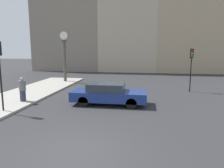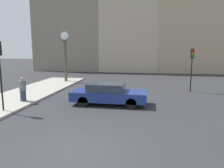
% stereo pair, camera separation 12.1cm
% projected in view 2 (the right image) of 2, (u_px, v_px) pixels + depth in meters
% --- Properties ---
extents(ground_plane, '(120.00, 120.00, 0.00)m').
position_uv_depth(ground_plane, '(75.00, 152.00, 7.68)').
color(ground_plane, '#2D2D30').
extents(sidewalk_corner, '(3.96, 19.21, 0.14)m').
position_uv_depth(sidewalk_corner, '(21.00, 96.00, 16.17)').
color(sidewalk_corner, '#A39E93').
rests_on(sidewalk_corner, ground_plane).
extents(building_row, '(30.91, 5.00, 16.49)m').
position_uv_depth(building_row, '(136.00, 19.00, 32.97)').
color(building_row, gray).
rests_on(building_row, ground_plane).
extents(sedan_car, '(4.77, 1.86, 1.38)m').
position_uv_depth(sedan_car, '(108.00, 94.00, 13.95)').
color(sedan_car, navy).
rests_on(sedan_car, ground_plane).
extents(traffic_light_far, '(0.26, 0.24, 3.54)m').
position_uv_depth(traffic_light_far, '(192.00, 61.00, 17.66)').
color(traffic_light_far, black).
rests_on(traffic_light_far, ground_plane).
extents(street_clock, '(0.91, 0.40, 5.15)m').
position_uv_depth(street_clock, '(65.00, 57.00, 22.69)').
color(street_clock, '#4C473D').
rests_on(street_clock, sidewalk_corner).
extents(pedestrian_grey_jacket, '(0.43, 0.43, 1.58)m').
position_uv_depth(pedestrian_grey_jacket, '(23.00, 89.00, 14.32)').
color(pedestrian_grey_jacket, '#2D334C').
rests_on(pedestrian_grey_jacket, sidewalk_corner).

